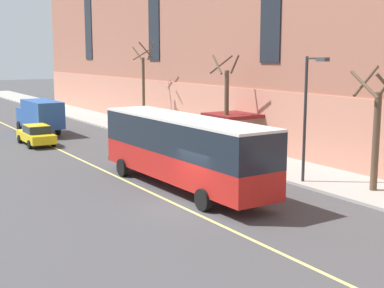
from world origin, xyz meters
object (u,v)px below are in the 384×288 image
at_px(city_bus, 182,148).
at_px(taxi_cab, 36,135).
at_px(parked_car_darkgray_3, 198,151).
at_px(fire_hydrant, 146,133).
at_px(street_tree_mid_block, 375,128).
at_px(street_tree_far_uptown, 226,104).
at_px(street_tree_far_downtown, 144,86).
at_px(parked_car_darkgray_2, 143,136).
at_px(street_lamp, 309,106).
at_px(box_truck, 40,114).

xyz_separation_m(city_bus, taxi_cab, (-2.49, 17.43, -1.36)).
distance_m(parked_car_darkgray_3, fire_hydrant, 10.69).
distance_m(city_bus, street_tree_mid_block, 9.51).
distance_m(taxi_cab, street_tree_far_uptown, 14.82).
bearing_deg(street_tree_far_uptown, city_bus, -137.71).
relative_size(street_tree_far_uptown, fire_hydrant, 9.21).
distance_m(taxi_cab, street_tree_far_downtown, 10.85).
height_order(parked_car_darkgray_2, fire_hydrant, parked_car_darkgray_2).
relative_size(city_bus, parked_car_darkgray_2, 2.64).
relative_size(street_tree_far_downtown, street_lamp, 1.18).
bearing_deg(parked_car_darkgray_3, parked_car_darkgray_2, 90.91).
bearing_deg(fire_hydrant, street_tree_far_uptown, -78.85).
bearing_deg(box_truck, fire_hydrant, -48.79).
distance_m(street_tree_mid_block, fire_hydrant, 21.59).
bearing_deg(street_lamp, street_tree_far_uptown, 80.35).
relative_size(parked_car_darkgray_2, parked_car_darkgray_3, 1.00).
bearing_deg(street_tree_far_downtown, box_truck, 155.98).
bearing_deg(box_truck, city_bus, -88.67).
height_order(street_tree_mid_block, street_tree_far_uptown, street_tree_far_uptown).
xyz_separation_m(street_lamp, fire_hydrant, (-0.10, 18.37, -3.69)).
distance_m(parked_car_darkgray_2, street_tree_far_downtown, 8.42).
distance_m(parked_car_darkgray_3, box_truck, 18.54).
relative_size(street_tree_mid_block, street_tree_far_downtown, 0.79).
xyz_separation_m(box_truck, street_tree_mid_block, (8.13, -28.70, 1.56)).
distance_m(box_truck, street_tree_mid_block, 29.87).
height_order(box_truck, fire_hydrant, box_truck).
relative_size(street_tree_far_downtown, fire_hydrant, 10.75).
bearing_deg(street_tree_far_uptown, parked_car_darkgray_3, -152.69).
distance_m(street_tree_mid_block, street_lamp, 3.50).
height_order(taxi_cab, street_tree_far_downtown, street_tree_far_downtown).
bearing_deg(street_tree_far_downtown, street_tree_far_uptown, -90.12).
relative_size(parked_car_darkgray_2, street_lamp, 0.73).
height_order(street_lamp, fire_hydrant, street_lamp).
relative_size(parked_car_darkgray_2, box_truck, 0.65).
distance_m(city_bus, fire_hydrant, 16.88).
bearing_deg(street_tree_mid_block, parked_car_darkgray_3, 107.40).
bearing_deg(street_lamp, box_truck, 104.26).
distance_m(parked_car_darkgray_2, taxi_cab, 8.21).
height_order(street_tree_far_uptown, street_tree_far_downtown, street_tree_far_downtown).
height_order(parked_car_darkgray_2, street_lamp, street_lamp).
relative_size(parked_car_darkgray_2, street_tree_far_uptown, 0.72).
bearing_deg(city_bus, taxi_cab, 98.14).
bearing_deg(taxi_cab, city_bus, -81.86).
xyz_separation_m(parked_car_darkgray_2, box_truck, (-4.63, 10.55, 0.90)).
relative_size(parked_car_darkgray_2, taxi_cab, 0.99).
bearing_deg(street_tree_mid_block, street_tree_far_uptown, 89.80).
relative_size(city_bus, street_tree_mid_block, 2.05).
bearing_deg(taxi_cab, street_tree_mid_block, -66.37).
bearing_deg(parked_car_darkgray_3, taxi_cab, 118.68).
bearing_deg(street_tree_far_downtown, taxi_cab, -168.90).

